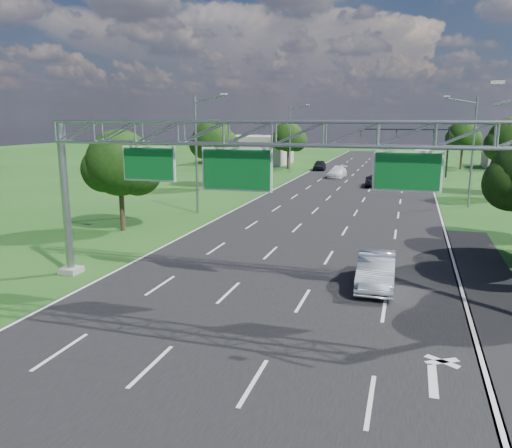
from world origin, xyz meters
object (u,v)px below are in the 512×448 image
at_px(box_truck, 422,158).
at_px(silver_sedan, 376,270).
at_px(traffic_signal, 422,140).
at_px(sign_gantry, 276,147).

bearing_deg(box_truck, silver_sedan, -88.45).
distance_m(traffic_signal, silver_sedan, 50.67).
height_order(silver_sedan, box_truck, box_truck).
distance_m(sign_gantry, silver_sedan, 7.97).
bearing_deg(traffic_signal, silver_sedan, -93.03).
bearing_deg(traffic_signal, box_truck, 88.13).
bearing_deg(sign_gantry, silver_sedan, 29.98).
relative_size(silver_sedan, box_truck, 0.65).
bearing_deg(traffic_signal, sign_gantry, -97.68).
bearing_deg(silver_sedan, traffic_signal, 85.37).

